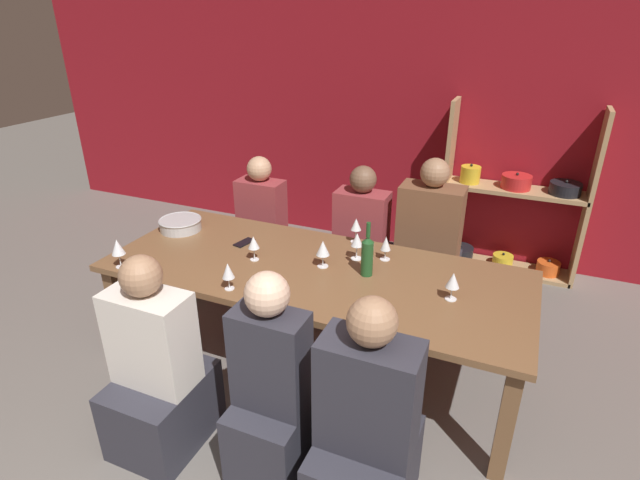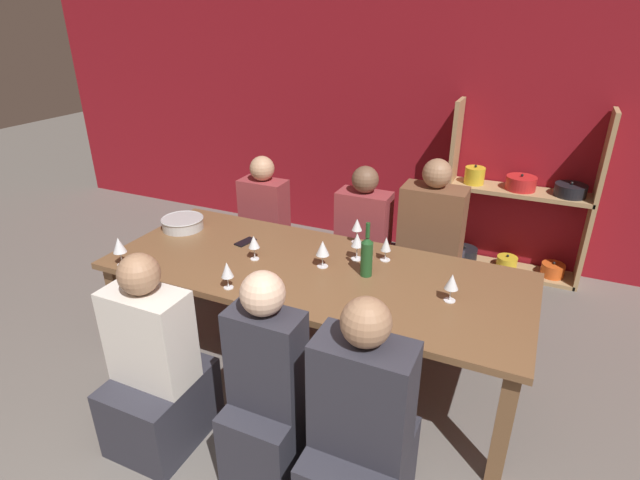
% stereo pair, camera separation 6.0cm
% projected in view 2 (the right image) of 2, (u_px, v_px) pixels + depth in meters
% --- Properties ---
extents(wall_back_red, '(8.80, 0.06, 2.70)m').
position_uv_depth(wall_back_red, '(433.00, 111.00, 4.51)').
color(wall_back_red, maroon).
rests_on(wall_back_red, ground_plane).
extents(shelf_unit, '(1.19, 0.30, 1.50)m').
position_uv_depth(shelf_unit, '(515.00, 214.00, 4.35)').
color(shelf_unit, tan).
rests_on(shelf_unit, ground_plane).
extents(dining_table, '(2.61, 1.05, 0.73)m').
position_uv_depth(dining_table, '(313.00, 278.00, 3.11)').
color(dining_table, brown).
rests_on(dining_table, ground_plane).
extents(mixing_bowl, '(0.30, 0.30, 0.08)m').
position_uv_depth(mixing_bowl, '(183.00, 223.00, 3.61)').
color(mixing_bowl, '#B7BABC').
rests_on(mixing_bowl, dining_table).
extents(wine_bottle_green, '(0.07, 0.07, 0.34)m').
position_uv_depth(wine_bottle_green, '(367.00, 255.00, 2.94)').
color(wine_bottle_green, '#1E4C23').
rests_on(wine_bottle_green, dining_table).
extents(wine_glass_red_a, '(0.08, 0.08, 0.18)m').
position_uv_depth(wine_glass_red_a, '(323.00, 249.00, 3.05)').
color(wine_glass_red_a, white).
rests_on(wine_glass_red_a, dining_table).
extents(wine_glass_white_a, '(0.07, 0.07, 0.16)m').
position_uv_depth(wine_glass_white_a, '(386.00, 245.00, 3.13)').
color(wine_glass_white_a, white).
rests_on(wine_glass_white_a, dining_table).
extents(wine_glass_white_b, '(0.08, 0.08, 0.19)m').
position_uv_depth(wine_glass_white_b, '(119.00, 246.00, 3.06)').
color(wine_glass_white_b, white).
rests_on(wine_glass_white_b, dining_table).
extents(wine_glass_empty_a, '(0.07, 0.07, 0.17)m').
position_uv_depth(wine_glass_empty_a, '(357.00, 225.00, 3.37)').
color(wine_glass_empty_a, white).
rests_on(wine_glass_empty_a, dining_table).
extents(wine_glass_red_b, '(0.08, 0.08, 0.18)m').
position_uv_depth(wine_glass_red_b, '(357.00, 241.00, 3.14)').
color(wine_glass_red_b, white).
rests_on(wine_glass_red_b, dining_table).
extents(wine_glass_empty_b, '(0.07, 0.07, 0.16)m').
position_uv_depth(wine_glass_empty_b, '(227.00, 270.00, 2.81)').
color(wine_glass_empty_b, white).
rests_on(wine_glass_empty_b, dining_table).
extents(wine_glass_empty_c, '(0.07, 0.07, 0.16)m').
position_uv_depth(wine_glass_empty_c, '(254.00, 242.00, 3.14)').
color(wine_glass_empty_c, white).
rests_on(wine_glass_empty_c, dining_table).
extents(wine_glass_red_c, '(0.08, 0.08, 0.16)m').
position_uv_depth(wine_glass_red_c, '(452.00, 282.00, 2.69)').
color(wine_glass_red_c, white).
rests_on(wine_glass_red_c, dining_table).
extents(cell_phone, '(0.10, 0.16, 0.01)m').
position_uv_depth(cell_phone, '(245.00, 242.00, 3.41)').
color(cell_phone, black).
rests_on(cell_phone, dining_table).
extents(person_near_a, '(0.36, 0.44, 1.16)m').
position_uv_depth(person_near_a, '(269.00, 403.00, 2.45)').
color(person_near_a, '#2D2D38').
rests_on(person_near_a, ground_plane).
extents(person_far_a, '(0.45, 0.57, 1.25)m').
position_uv_depth(person_far_a, '(428.00, 263.00, 3.76)').
color(person_far_a, '#2D2D38').
rests_on(person_far_a, ground_plane).
extents(person_near_b, '(0.43, 0.53, 1.17)m').
position_uv_depth(person_near_b, '(360.00, 442.00, 2.24)').
color(person_near_b, '#2D2D38').
rests_on(person_near_b, ground_plane).
extents(person_far_b, '(0.38, 0.48, 1.14)m').
position_uv_depth(person_far_b, '(266.00, 239.00, 4.22)').
color(person_far_b, '#2D2D38').
rests_on(person_far_b, ground_plane).
extents(person_near_c, '(0.43, 0.53, 1.14)m').
position_uv_depth(person_near_c, '(157.00, 377.00, 2.65)').
color(person_near_c, '#2D2D38').
rests_on(person_near_c, ground_plane).
extents(person_far_c, '(0.40, 0.50, 1.15)m').
position_uv_depth(person_far_c, '(362.00, 257.00, 3.92)').
color(person_far_c, '#2D2D38').
rests_on(person_far_c, ground_plane).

